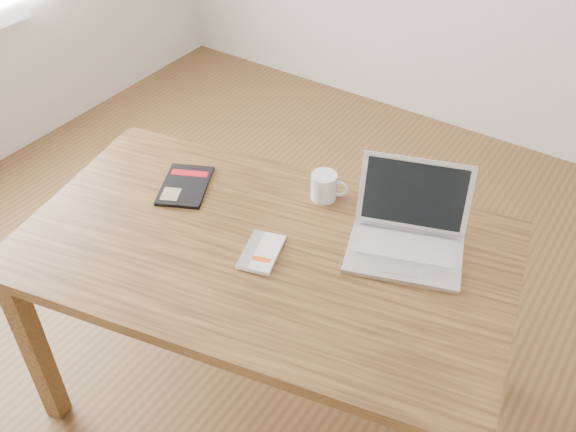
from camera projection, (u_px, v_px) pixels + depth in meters
The scene contains 6 objects.
room at pixel (238, 21), 1.72m from camera, with size 4.04×4.04×2.70m.
desk at pixel (264, 267), 1.99m from camera, with size 1.62×1.13×0.75m.
white_guidebook at pixel (261, 252), 1.90m from camera, with size 0.15×0.19×0.01m.
black_guidebook at pixel (185, 186), 2.15m from camera, with size 0.23×0.27×0.01m.
laptop at pixel (408, 232), 1.91m from camera, with size 0.42×0.40×0.23m.
coffee_mug at pixel (325, 186), 2.08m from camera, with size 0.12×0.09×0.09m.
Camera 1 is at (0.96, -1.30, 2.06)m, focal length 40.00 mm.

